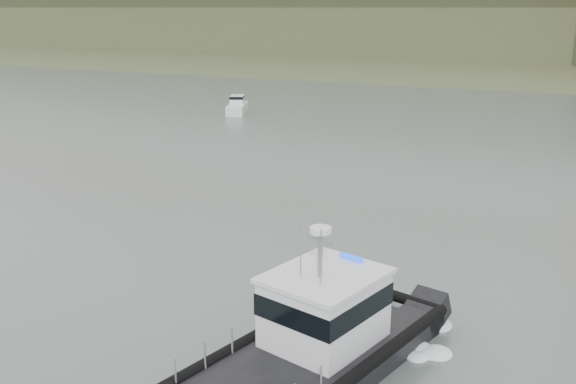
% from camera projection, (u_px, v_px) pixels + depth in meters
% --- Properties ---
extents(ground, '(400.00, 400.00, 0.00)m').
position_uv_depth(ground, '(195.00, 285.00, 26.27)').
color(ground, '#51605A').
rests_on(ground, ground).
extents(headlands, '(500.00, 105.36, 27.12)m').
position_uv_depth(headlands, '(522.00, 27.00, 133.70)').
color(headlands, '#3C4C2B').
rests_on(headlands, ground).
extents(patrol_boat, '(6.13, 10.73, 4.92)m').
position_uv_depth(patrol_boat, '(318.00, 336.00, 19.72)').
color(patrol_boat, black).
rests_on(patrol_boat, ground).
extents(motorboat, '(3.61, 5.54, 2.90)m').
position_uv_depth(motorboat, '(237.00, 106.00, 68.91)').
color(motorboat, silver).
rests_on(motorboat, ground).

